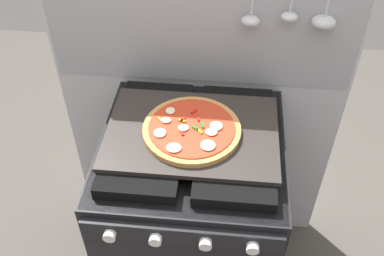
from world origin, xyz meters
TOP-DOWN VIEW (x-y plane):
  - kitchen_backsplash at (0.00, 0.33)m, footprint 1.10×0.09m
  - stove at (-0.00, -0.00)m, footprint 0.60×0.64m
  - baking_tray at (0.00, 0.00)m, footprint 0.54×0.38m
  - pizza_left at (-0.00, -0.01)m, footprint 0.31×0.31m

SIDE VIEW (x-z plane):
  - stove at x=0.00m, z-range 0.00..0.90m
  - kitchen_backsplash at x=0.00m, z-range 0.01..1.56m
  - baking_tray at x=0.00m, z-range 0.90..0.92m
  - pizza_left at x=0.00m, z-range 0.91..0.94m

